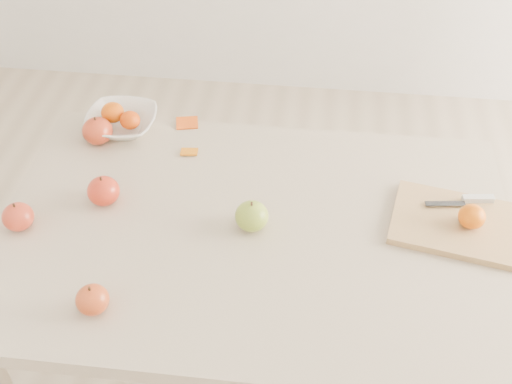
# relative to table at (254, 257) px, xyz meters

# --- Properties ---
(table) EXTENTS (1.20, 0.80, 0.75)m
(table) POSITION_rel_table_xyz_m (0.00, 0.00, 0.00)
(table) COLOR beige
(table) RESTS_ON ground
(cutting_board) EXTENTS (0.32, 0.26, 0.02)m
(cutting_board) POSITION_rel_table_xyz_m (0.46, 0.06, 0.11)
(cutting_board) COLOR tan
(cutting_board) RESTS_ON table
(board_tangerine) EXTENTS (0.06, 0.06, 0.05)m
(board_tangerine) POSITION_rel_table_xyz_m (0.49, 0.05, 0.14)
(board_tangerine) COLOR #CE5607
(board_tangerine) RESTS_ON cutting_board
(fruit_bowl) EXTENTS (0.19, 0.19, 0.05)m
(fruit_bowl) POSITION_rel_table_xyz_m (-0.41, 0.34, 0.12)
(fruit_bowl) COLOR white
(fruit_bowl) RESTS_ON table
(bowl_tangerine_near) EXTENTS (0.06, 0.06, 0.06)m
(bowl_tangerine_near) POSITION_rel_table_xyz_m (-0.43, 0.35, 0.15)
(bowl_tangerine_near) COLOR #D45707
(bowl_tangerine_near) RESTS_ON fruit_bowl
(bowl_tangerine_far) EXTENTS (0.06, 0.06, 0.05)m
(bowl_tangerine_far) POSITION_rel_table_xyz_m (-0.38, 0.32, 0.14)
(bowl_tangerine_far) COLOR #D23907
(bowl_tangerine_far) RESTS_ON fruit_bowl
(orange_peel_a) EXTENTS (0.07, 0.06, 0.01)m
(orange_peel_a) POSITION_rel_table_xyz_m (-0.23, 0.38, 0.10)
(orange_peel_a) COLOR #CD4B0E
(orange_peel_a) RESTS_ON table
(orange_peel_b) EXTENTS (0.05, 0.04, 0.01)m
(orange_peel_b) POSITION_rel_table_xyz_m (-0.20, 0.26, 0.10)
(orange_peel_b) COLOR orange
(orange_peel_b) RESTS_ON table
(paring_knife) EXTENTS (0.17, 0.05, 0.01)m
(paring_knife) POSITION_rel_table_xyz_m (0.51, 0.13, 0.12)
(paring_knife) COLOR silver
(paring_knife) RESTS_ON cutting_board
(apple_green) EXTENTS (0.08, 0.08, 0.07)m
(apple_green) POSITION_rel_table_xyz_m (-0.00, 0.01, 0.13)
(apple_green) COLOR #57861B
(apple_green) RESTS_ON table
(apple_red_b) EXTENTS (0.08, 0.08, 0.07)m
(apple_red_b) POSITION_rel_table_xyz_m (-0.37, 0.05, 0.13)
(apple_red_b) COLOR maroon
(apple_red_b) RESTS_ON table
(apple_red_a) EXTENTS (0.08, 0.08, 0.07)m
(apple_red_a) POSITION_rel_table_xyz_m (-0.45, 0.28, 0.14)
(apple_red_a) COLOR maroon
(apple_red_a) RESTS_ON table
(apple_red_c) EXTENTS (0.07, 0.07, 0.06)m
(apple_red_c) POSITION_rel_table_xyz_m (-0.30, -0.27, 0.13)
(apple_red_c) COLOR #8E1002
(apple_red_c) RESTS_ON table
(apple_red_d) EXTENTS (0.07, 0.07, 0.07)m
(apple_red_d) POSITION_rel_table_xyz_m (-0.54, -0.06, 0.13)
(apple_red_d) COLOR maroon
(apple_red_d) RESTS_ON table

